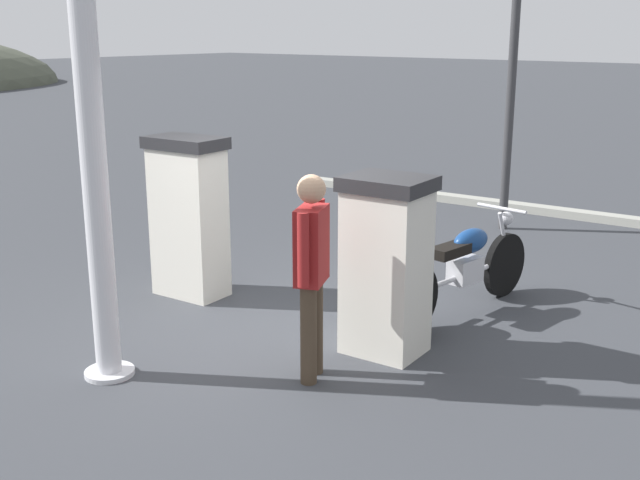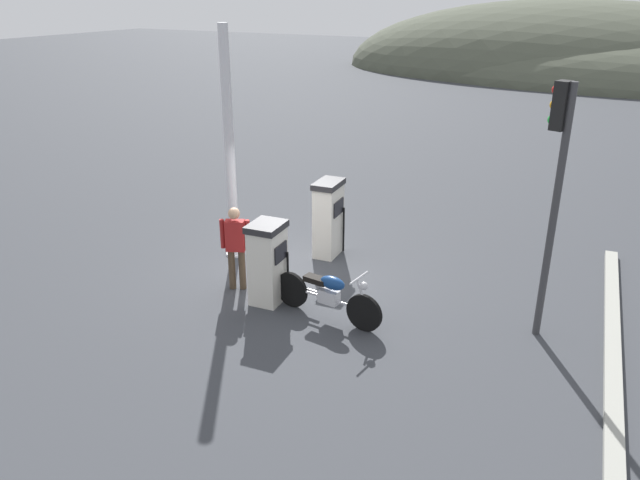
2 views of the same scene
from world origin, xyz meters
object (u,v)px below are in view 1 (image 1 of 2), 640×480
Objects in this scene: fuel_pump_far at (189,216)px; canopy_support_pole at (88,83)px; attendant_person at (312,264)px; motorcycle_near_pump at (464,267)px; fuel_pump_near at (386,265)px; roadside_traffic_light at (512,20)px.

fuel_pump_far is 0.35× the size of canopy_support_pole.
attendant_person is at bearing -109.52° from fuel_pump_far.
motorcycle_near_pump is at bearing -26.83° from canopy_support_pole.
roadside_traffic_light reaches higher than fuel_pump_near.
fuel_pump_far is 0.76× the size of motorcycle_near_pump.
fuel_pump_far is 2.42m from attendant_person.
roadside_traffic_light is (4.54, 1.12, 2.03)m from fuel_pump_near.
fuel_pump_near is at bearing -89.99° from fuel_pump_far.
roadside_traffic_light is 6.35m from canopy_support_pole.
fuel_pump_near is at bearing -11.09° from attendant_person.
canopy_support_pole is (-6.33, 0.35, -0.49)m from roadside_traffic_light.
fuel_pump_near is 2.43m from fuel_pump_far.
fuel_pump_far reaches higher than attendant_person.
fuel_pump_near is 0.32× the size of canopy_support_pole.
fuel_pump_far is 2.51m from canopy_support_pole.
attendant_person is 2.14m from canopy_support_pole.
fuel_pump_near reaches higher than motorcycle_near_pump.
canopy_support_pole is (-0.98, 1.32, 1.37)m from attendant_person.
attendant_person is 5.75m from roadside_traffic_light.
canopy_support_pole reaches higher than motorcycle_near_pump.
canopy_support_pole is at bearing 126.60° from attendant_person.
roadside_traffic_light is at bearing -3.18° from canopy_support_pole.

